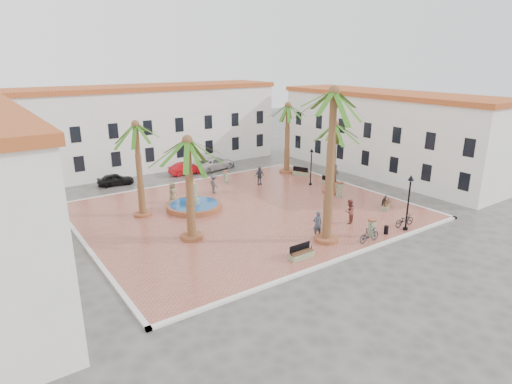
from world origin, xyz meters
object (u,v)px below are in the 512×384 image
(litter_bin, at_px, (386,230))
(bicycle_a, at_px, (404,220))
(cyclist_b, at_px, (349,211))
(bench_se, at_px, (386,205))
(palm_sw, at_px, (188,153))
(fountain, at_px, (194,205))
(car_black, at_px, (116,179))
(cyclist_a, at_px, (317,224))
(car_silver, at_px, (217,163))
(bollard_e, at_px, (340,189))
(pedestrian_fountain_a, at_px, (172,193))
(pedestrian_north, at_px, (214,184))
(pedestrian_east, at_px, (334,173))
(bollard_n, at_px, (226,177))
(car_red, at_px, (187,168))
(palm_nw, at_px, (136,135))
(bench_ne, at_px, (301,173))
(bench_s, at_px, (302,254))
(pedestrian_fountain_b, at_px, (259,176))
(car_white, at_px, (214,164))
(palm_s, at_px, (333,108))
(lamppost_s, at_px, (409,193))
(palm_e, at_px, (334,133))
(bicycle_b, at_px, (369,235))
(bench_e, at_px, (329,182))
(palm_ne, at_px, (288,113))
(bollard_se, at_px, (372,228))

(litter_bin, distance_m, bicycle_a, 2.36)
(cyclist_b, bearing_deg, bench_se, 158.84)
(palm_sw, distance_m, bench_se, 18.05)
(fountain, distance_m, car_black, 11.80)
(cyclist_a, relative_size, car_silver, 0.43)
(bollard_e, distance_m, pedestrian_fountain_a, 15.24)
(pedestrian_north, bearing_deg, pedestrian_east, -107.32)
(cyclist_a, bearing_deg, bench_se, -155.28)
(bollard_n, height_order, car_red, bollard_n)
(palm_nw, distance_m, bollard_e, 18.64)
(car_black, bearing_deg, fountain, -157.10)
(bench_ne, relative_size, cyclist_b, 0.99)
(bollard_e, bearing_deg, cyclist_a, -144.86)
(bench_s, relative_size, litter_bin, 2.84)
(bicycle_a, height_order, car_silver, car_silver)
(bench_se, height_order, pedestrian_fountain_b, pedestrian_fountain_b)
(car_black, bearing_deg, bollard_e, -128.54)
(fountain, distance_m, palm_sw, 8.61)
(bollard_e, relative_size, car_white, 0.29)
(bench_s, bearing_deg, car_red, 81.70)
(cyclist_b, bearing_deg, pedestrian_east, -157.24)
(bollard_n, relative_size, car_white, 0.25)
(pedestrian_east, bearing_deg, litter_bin, -25.21)
(palm_s, xyz_separation_m, car_red, (0.20, 22.47, -8.78))
(bench_se, height_order, lamppost_s, lamppost_s)
(litter_bin, bearing_deg, pedestrian_fountain_a, 122.33)
(palm_e, bearing_deg, bicycle_b, -121.36)
(bench_e, height_order, car_silver, car_silver)
(bollard_e, bearing_deg, palm_nw, 160.74)
(palm_nw, height_order, pedestrian_fountain_a, palm_nw)
(car_silver, bearing_deg, car_white, 95.07)
(bicycle_b, distance_m, pedestrian_north, 16.52)
(fountain, xyz_separation_m, palm_nw, (-4.19, 0.98, 6.34))
(fountain, xyz_separation_m, cyclist_b, (8.37, -9.92, 0.64))
(bench_se, bearing_deg, palm_nw, 122.58)
(bollard_n, bearing_deg, bench_e, -37.94)
(palm_s, bearing_deg, bench_se, 12.83)
(car_silver, bearing_deg, pedestrian_east, -160.70)
(palm_e, xyz_separation_m, car_silver, (-3.98, 14.84, -5.24))
(bicycle_a, xyz_separation_m, pedestrian_fountain_b, (-2.60, 15.51, 0.41))
(cyclist_a, bearing_deg, bench_s, 49.45)
(pedestrian_fountain_a, bearing_deg, car_silver, 20.34)
(bicycle_b, bearing_deg, palm_ne, -18.46)
(palm_s, bearing_deg, car_white, 80.66)
(palm_e, bearing_deg, litter_bin, -111.79)
(bollard_se, bearing_deg, cyclist_a, 145.80)
(litter_bin, bearing_deg, car_black, 116.52)
(lamppost_s, relative_size, pedestrian_north, 2.35)
(palm_s, bearing_deg, fountain, 112.06)
(bench_e, distance_m, bollard_se, 13.28)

